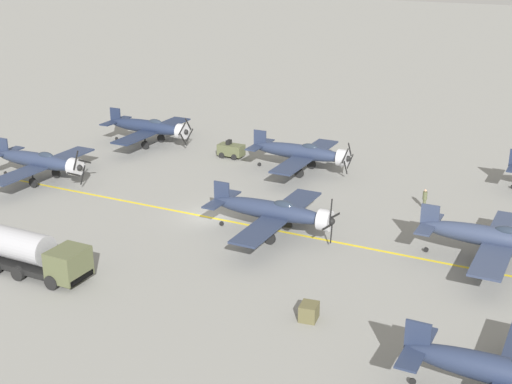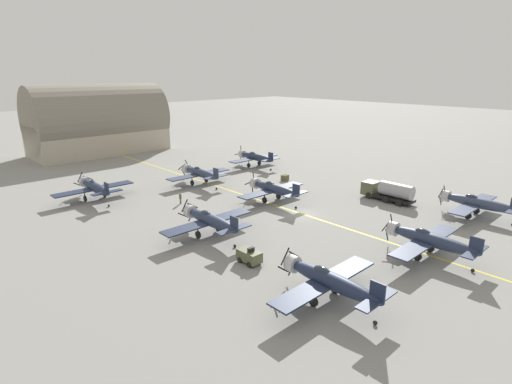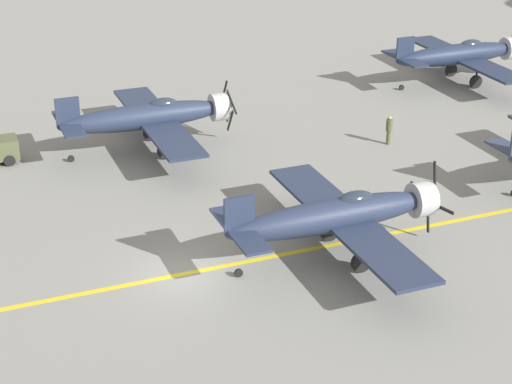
{
  "view_description": "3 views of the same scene",
  "coord_description": "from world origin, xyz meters",
  "px_view_note": "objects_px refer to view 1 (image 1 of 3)",
  "views": [
    {
      "loc": [
        45.92,
        27.43,
        21.57
      ],
      "look_at": [
        -0.0,
        4.33,
        2.88
      ],
      "focal_mm": 50.0,
      "sensor_mm": 36.0,
      "label": 1
    },
    {
      "loc": [
        -40.11,
        -33.75,
        18.76
      ],
      "look_at": [
        -5.03,
        3.71,
        3.34
      ],
      "focal_mm": 28.0,
      "sensor_mm": 36.0,
      "label": 2
    },
    {
      "loc": [
        29.83,
        -8.87,
        18.01
      ],
      "look_at": [
        -2.23,
        3.92,
        2.11
      ],
      "focal_mm": 60.0,
      "sensor_mm": 36.0,
      "label": 3
    }
  ],
  "objects_px": {
    "airplane_mid_center": "(274,211)",
    "airplane_mid_left": "(302,153)",
    "supply_crate_by_tanker": "(309,312)",
    "airplane_far_center": "(495,238)",
    "airplane_far_right": "(511,374)",
    "fuel_tanker": "(34,254)",
    "airplane_near_left": "(150,127)",
    "tow_tractor": "(231,150)",
    "airplane_near_center": "(40,161)",
    "ground_crew_walking": "(425,198)"
  },
  "relations": [
    {
      "from": "fuel_tanker",
      "to": "supply_crate_by_tanker",
      "type": "bearing_deg",
      "value": 98.41
    },
    {
      "from": "airplane_mid_left",
      "to": "ground_crew_walking",
      "type": "relative_size",
      "value": 7.05
    },
    {
      "from": "airplane_mid_left",
      "to": "fuel_tanker",
      "type": "height_order",
      "value": "airplane_mid_left"
    },
    {
      "from": "airplane_mid_center",
      "to": "supply_crate_by_tanker",
      "type": "distance_m",
      "value": 12.59
    },
    {
      "from": "airplane_far_right",
      "to": "airplane_near_left",
      "type": "xyz_separation_m",
      "value": [
        -30.14,
        -41.38,
        0.0
      ]
    },
    {
      "from": "airplane_far_center",
      "to": "airplane_mid_center",
      "type": "height_order",
      "value": "airplane_mid_center"
    },
    {
      "from": "airplane_near_left",
      "to": "airplane_mid_center",
      "type": "relative_size",
      "value": 1.0
    },
    {
      "from": "airplane_far_right",
      "to": "airplane_mid_left",
      "type": "height_order",
      "value": "airplane_far_right"
    },
    {
      "from": "airplane_far_center",
      "to": "airplane_near_left",
      "type": "bearing_deg",
      "value": -108.79
    },
    {
      "from": "airplane_far_right",
      "to": "fuel_tanker",
      "type": "xyz_separation_m",
      "value": [
        -0.9,
        -30.46,
        -0.5
      ]
    },
    {
      "from": "airplane_mid_center",
      "to": "supply_crate_by_tanker",
      "type": "height_order",
      "value": "airplane_mid_center"
    },
    {
      "from": "airplane_near_left",
      "to": "tow_tractor",
      "type": "distance_m",
      "value": 9.95
    },
    {
      "from": "fuel_tanker",
      "to": "tow_tractor",
      "type": "height_order",
      "value": "fuel_tanker"
    },
    {
      "from": "supply_crate_by_tanker",
      "to": "tow_tractor",
      "type": "bearing_deg",
      "value": -143.4
    },
    {
      "from": "airplane_far_right",
      "to": "airplane_mid_left",
      "type": "relative_size",
      "value": 1.0
    },
    {
      "from": "ground_crew_walking",
      "to": "supply_crate_by_tanker",
      "type": "relative_size",
      "value": 1.4
    },
    {
      "from": "airplane_near_center",
      "to": "supply_crate_by_tanker",
      "type": "relative_size",
      "value": 9.85
    },
    {
      "from": "airplane_mid_left",
      "to": "fuel_tanker",
      "type": "distance_m",
      "value": 28.94
    },
    {
      "from": "airplane_mid_center",
      "to": "airplane_near_center",
      "type": "bearing_deg",
      "value": -90.58
    },
    {
      "from": "airplane_mid_left",
      "to": "fuel_tanker",
      "type": "bearing_deg",
      "value": -14.6
    },
    {
      "from": "fuel_tanker",
      "to": "ground_crew_walking",
      "type": "distance_m",
      "value": 31.27
    },
    {
      "from": "airplane_near_left",
      "to": "tow_tractor",
      "type": "relative_size",
      "value": 4.62
    },
    {
      "from": "fuel_tanker",
      "to": "airplane_mid_center",
      "type": "bearing_deg",
      "value": 138.47
    },
    {
      "from": "airplane_mid_center",
      "to": "supply_crate_by_tanker",
      "type": "relative_size",
      "value": 9.85
    },
    {
      "from": "airplane_near_center",
      "to": "supply_crate_by_tanker",
      "type": "distance_m",
      "value": 33.78
    },
    {
      "from": "airplane_far_center",
      "to": "airplane_near_left",
      "type": "relative_size",
      "value": 1.0
    },
    {
      "from": "tow_tractor",
      "to": "airplane_mid_center",
      "type": "bearing_deg",
      "value": 37.69
    },
    {
      "from": "airplane_near_center",
      "to": "airplane_far_right",
      "type": "xyz_separation_m",
      "value": [
        15.58,
        43.36,
        -0.0
      ]
    },
    {
      "from": "airplane_near_center",
      "to": "supply_crate_by_tanker",
      "type": "height_order",
      "value": "airplane_near_center"
    },
    {
      "from": "airplane_near_center",
      "to": "airplane_mid_center",
      "type": "bearing_deg",
      "value": 99.37
    },
    {
      "from": "airplane_mid_center",
      "to": "airplane_mid_left",
      "type": "height_order",
      "value": "airplane_mid_center"
    },
    {
      "from": "airplane_far_center",
      "to": "tow_tractor",
      "type": "height_order",
      "value": "airplane_far_center"
    },
    {
      "from": "airplane_far_center",
      "to": "airplane_mid_left",
      "type": "xyz_separation_m",
      "value": [
        -12.63,
        -19.68,
        -0.0
      ]
    },
    {
      "from": "tow_tractor",
      "to": "airplane_near_left",
      "type": "bearing_deg",
      "value": -89.58
    },
    {
      "from": "airplane_far_right",
      "to": "airplane_mid_left",
      "type": "xyz_separation_m",
      "value": [
        -28.87,
        -23.05,
        0.0
      ]
    },
    {
      "from": "tow_tractor",
      "to": "airplane_far_center",
      "type": "bearing_deg",
      "value": 63.59
    },
    {
      "from": "airplane_far_right",
      "to": "supply_crate_by_tanker",
      "type": "height_order",
      "value": "airplane_far_right"
    },
    {
      "from": "airplane_near_center",
      "to": "airplane_mid_left",
      "type": "distance_m",
      "value": 24.27
    },
    {
      "from": "fuel_tanker",
      "to": "airplane_near_center",
      "type": "bearing_deg",
      "value": -138.69
    },
    {
      "from": "fuel_tanker",
      "to": "airplane_mid_left",
      "type": "bearing_deg",
      "value": 165.16
    },
    {
      "from": "airplane_mid_center",
      "to": "ground_crew_walking",
      "type": "distance_m",
      "value": 13.93
    },
    {
      "from": "airplane_far_center",
      "to": "fuel_tanker",
      "type": "bearing_deg",
      "value": -59.18
    },
    {
      "from": "tow_tractor",
      "to": "ground_crew_walking",
      "type": "height_order",
      "value": "tow_tractor"
    },
    {
      "from": "fuel_tanker",
      "to": "supply_crate_by_tanker",
      "type": "xyz_separation_m",
      "value": [
        -2.76,
        18.66,
        -1.0
      ]
    },
    {
      "from": "airplane_far_right",
      "to": "tow_tractor",
      "type": "bearing_deg",
      "value": -131.83
    },
    {
      "from": "airplane_near_left",
      "to": "tow_tractor",
      "type": "height_order",
      "value": "airplane_near_left"
    },
    {
      "from": "airplane_far_right",
      "to": "tow_tractor",
      "type": "distance_m",
      "value": 43.67
    },
    {
      "from": "airplane_near_left",
      "to": "airplane_mid_left",
      "type": "bearing_deg",
      "value": 75.02
    },
    {
      "from": "airplane_mid_center",
      "to": "supply_crate_by_tanker",
      "type": "xyz_separation_m",
      "value": [
        10.26,
        7.13,
        -1.5
      ]
    },
    {
      "from": "airplane_mid_left",
      "to": "ground_crew_walking",
      "type": "height_order",
      "value": "airplane_mid_left"
    }
  ]
}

